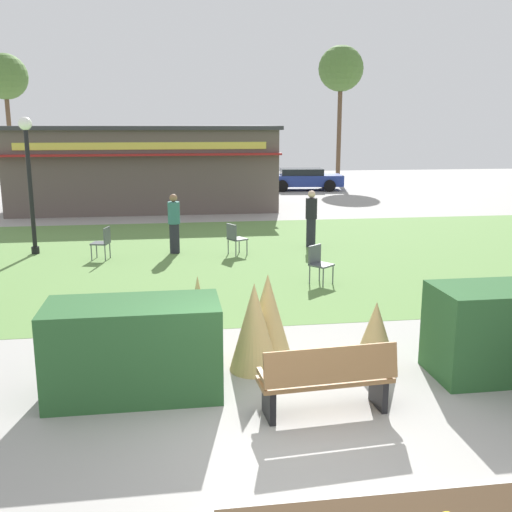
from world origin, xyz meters
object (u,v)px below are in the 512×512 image
Objects in this scene: tree_right_bg at (341,70)px; person_standing at (174,223)px; lamppost_far at (29,168)px; tree_left_bg at (5,78)px; person_strolling at (311,218)px; parked_car_east_slot at (303,178)px; cafe_chair_east at (235,237)px; parked_car_west_slot at (126,181)px; park_bench at (327,379)px; cafe_chair_west at (318,261)px; parked_car_center_slot at (219,180)px; food_kiosk at (146,168)px; cafe_chair_center at (103,240)px.

person_standing is at bearing -117.33° from tree_right_bg.
lamppost_far is 0.48× the size of tree_left_bg.
person_strolling is 4.06m from person_standing.
parked_car_east_slot is at bearing -23.70° from tree_left_bg.
tree_right_bg is at bearing -7.57° from tree_left_bg.
lamppost_far is at bearing 169.80° from cafe_chair_east.
tree_left_bg reaches higher than parked_car_west_slot.
parked_car_east_slot is (3.29, 15.56, -0.22)m from person_strolling.
park_bench is 6.39m from cafe_chair_west.
park_bench is at bearing -91.79° from parked_car_center_slot.
food_kiosk is 1.41× the size of tree_left_bg.
parked_car_center_slot is (0.81, 25.91, 0.16)m from park_bench.
lamppost_far is 19.14m from parked_car_east_slot.
food_kiosk is 17.33m from tree_left_bg.
cafe_chair_center is 0.11× the size of tree_left_bg.
parked_car_west_slot is 12.24m from tree_left_bg.
cafe_chair_east is at bearing -113.07° from tree_right_bg.
food_kiosk reaches higher than cafe_chair_center.
food_kiosk is 6.62× the size of person_standing.
cafe_chair_east is at bearing 90.63° from park_bench.
person_strolling is 15.90m from parked_car_east_slot.
cafe_chair_center is (-0.83, -9.94, -1.25)m from food_kiosk.
lamppost_far reaches higher than parked_car_west_slot.
person_standing is 16.08m from parked_car_center_slot.
tree_right_bg is (6.67, 20.41, 6.06)m from person_strolling.
person_strolling reaches higher than cafe_chair_east.
tree_right_bg is at bearing 43.90° from food_kiosk.
tree_right_bg is (10.72, 20.74, 6.06)m from person_standing.
person_strolling is at bearing 107.76° from person_standing.
person_strolling is at bearing -108.09° from tree_right_bg.
parked_car_center_slot reaches higher than park_bench.
lamppost_far is 8.12m from person_strolling.
parked_car_west_slot is (-6.42, 15.55, -0.22)m from person_strolling.
cafe_chair_center is at bearing -119.34° from parked_car_east_slot.
cafe_chair_center is 0.11× the size of tree_right_bg.
park_bench is 26.24m from parked_car_west_slot.
parked_car_west_slot is at bearing 105.88° from cafe_chair_west.
cafe_chair_east is 16.87m from parked_car_west_slot.
food_kiosk reaches higher than person_strolling.
parked_car_west_slot is (-0.46, 16.44, 0.12)m from cafe_chair_center.
tree_left_bg reaches higher than person_standing.
parked_car_center_slot is (-0.65, 19.69, 0.12)m from cafe_chair_west.
tree_left_bg is at bearing 115.85° from cafe_chair_west.
cafe_chair_center is at bearing -27.74° from lamppost_far.
park_bench is 32.69m from tree_right_bg.
lamppost_far is at bearing -95.77° from parked_car_west_slot.
person_standing is at bearing -99.24° from parked_car_center_slot.
parked_car_east_slot is at bearing 53.81° from lamppost_far.
cafe_chair_center is (-3.58, -0.05, 0.00)m from cafe_chair_east.
parked_car_east_slot is at bearing 37.68° from food_kiosk.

